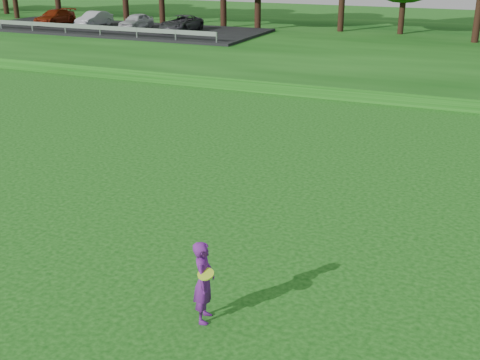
% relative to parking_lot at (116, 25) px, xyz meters
% --- Properties ---
extents(ground, '(140.00, 140.00, 0.00)m').
position_rel_parking_lot_xyz_m(ground, '(23.82, -32.80, -1.01)').
color(ground, '#0E470D').
rests_on(ground, ground).
extents(berm, '(130.00, 30.00, 0.60)m').
position_rel_parking_lot_xyz_m(berm, '(23.82, 1.20, -0.71)').
color(berm, '#0E470D').
rests_on(berm, ground).
extents(walking_path, '(130.00, 1.60, 0.04)m').
position_rel_parking_lot_xyz_m(walking_path, '(23.82, -12.80, -0.99)').
color(walking_path, gray).
rests_on(walking_path, ground).
extents(parking_lot, '(24.00, 9.00, 1.38)m').
position_rel_parking_lot_xyz_m(parking_lot, '(0.00, 0.00, 0.00)').
color(parking_lot, black).
rests_on(parking_lot, berm).
extents(woman, '(0.55, 0.69, 1.65)m').
position_rel_parking_lot_xyz_m(woman, '(24.11, -32.37, -0.18)').
color(woman, '#651C7E').
rests_on(woman, ground).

